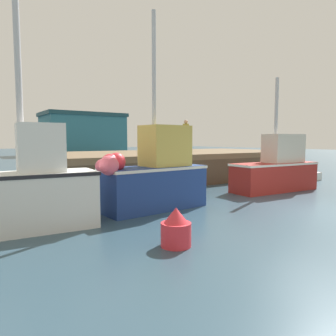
% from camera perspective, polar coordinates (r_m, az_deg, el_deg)
% --- Properties ---
extents(ground, '(120.00, 160.00, 0.10)m').
position_cam_1_polar(ground, '(10.04, 24.62, -7.31)').
color(ground, '#2D4756').
extents(pier, '(14.11, 6.75, 1.41)m').
position_cam_1_polar(pier, '(16.43, 1.32, 2.10)').
color(pier, brown).
rests_on(pier, ground).
extents(fishing_boat_near_left, '(3.29, 1.49, 5.56)m').
position_cam_1_polar(fishing_boat_near_left, '(7.65, -24.51, -3.84)').
color(fishing_boat_near_left, silver).
rests_on(fishing_boat_near_left, ground).
extents(fishing_boat_near_right, '(3.49, 1.39, 5.66)m').
position_cam_1_polar(fishing_boat_near_right, '(9.12, -2.69, -1.33)').
color(fishing_boat_near_right, navy).
rests_on(fishing_boat_near_right, ground).
extents(fishing_boat_mid, '(3.93, 1.47, 4.46)m').
position_cam_1_polar(fishing_boat_mid, '(13.24, 19.20, -0.23)').
color(fishing_boat_mid, maroon).
rests_on(fishing_boat_mid, ground).
extents(rowboat, '(1.90, 0.90, 0.45)m').
position_cam_1_polar(rowboat, '(17.09, 23.79, -1.47)').
color(rowboat, white).
rests_on(rowboat, ground).
extents(dockworker, '(0.34, 0.34, 1.74)m').
position_cam_1_polar(dockworker, '(17.37, 3.28, 5.94)').
color(dockworker, '#2D3342').
rests_on(dockworker, pier).
extents(warehouse, '(10.81, 7.21, 5.80)m').
position_cam_1_polar(warehouse, '(45.89, -15.28, 6.01)').
color(warehouse, '#2D6B7A').
rests_on(warehouse, ground).
extents(mooring_buoy_foreground, '(0.59, 0.59, 0.75)m').
position_cam_1_polar(mooring_buoy_foreground, '(6.07, 1.47, -11.06)').
color(mooring_buoy_foreground, red).
rests_on(mooring_buoy_foreground, ground).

